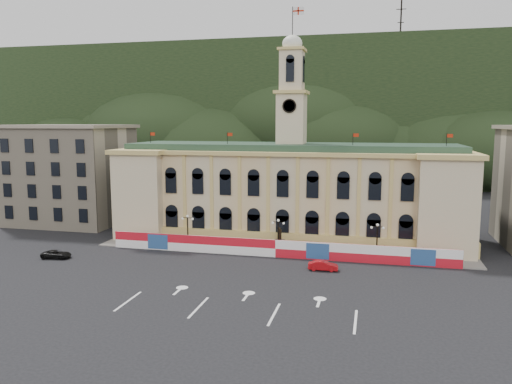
% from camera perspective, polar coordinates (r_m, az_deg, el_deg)
% --- Properties ---
extents(ground, '(260.00, 260.00, 0.00)m').
position_cam_1_polar(ground, '(57.69, -0.70, -11.31)').
color(ground, black).
rests_on(ground, ground).
extents(lane_markings, '(26.00, 10.00, 0.02)m').
position_cam_1_polar(lane_markings, '(53.14, -2.05, -13.03)').
color(lane_markings, white).
rests_on(lane_markings, ground).
extents(hill_ridge, '(230.00, 80.00, 64.00)m').
position_cam_1_polar(hill_ridge, '(175.31, 9.12, 8.02)').
color(hill_ridge, black).
rests_on(hill_ridge, ground).
extents(city_hall, '(56.20, 17.60, 37.10)m').
position_cam_1_polar(city_hall, '(82.29, 3.97, 0.13)').
color(city_hall, beige).
rests_on(city_hall, ground).
extents(side_building_left, '(21.00, 17.00, 18.60)m').
position_cam_1_polar(side_building_left, '(101.35, -20.45, 1.97)').
color(side_building_left, '#C1B095').
rests_on(side_building_left, ground).
extents(hoarding_fence, '(50.00, 0.44, 2.50)m').
position_cam_1_polar(hoarding_fence, '(71.40, 2.30, -6.46)').
color(hoarding_fence, red).
rests_on(hoarding_fence, ground).
extents(pavement, '(56.00, 5.50, 0.16)m').
position_cam_1_polar(pavement, '(74.26, 2.65, -6.83)').
color(pavement, slate).
rests_on(pavement, ground).
extents(statue, '(1.40, 1.40, 3.72)m').
position_cam_1_polar(statue, '(74.22, 2.69, -5.96)').
color(statue, '#595651').
rests_on(statue, ground).
extents(lamp_left, '(1.96, 0.44, 5.15)m').
position_cam_1_polar(lamp_left, '(76.63, -7.81, -4.13)').
color(lamp_left, black).
rests_on(lamp_left, ground).
extents(lamp_center, '(1.96, 0.44, 5.15)m').
position_cam_1_polar(lamp_center, '(72.83, 2.55, -4.70)').
color(lamp_center, black).
rests_on(lamp_center, ground).
extents(lamp_right, '(1.96, 0.44, 5.15)m').
position_cam_1_polar(lamp_right, '(71.62, 13.67, -5.14)').
color(lamp_right, black).
rests_on(lamp_right, ground).
extents(red_sedan, '(1.64, 3.97, 1.27)m').
position_cam_1_polar(red_sedan, '(65.85, 7.68, -8.33)').
color(red_sedan, '#A70B10').
rests_on(red_sedan, ground).
extents(black_suv, '(3.22, 4.72, 1.14)m').
position_cam_1_polar(black_suv, '(76.28, -21.86, -6.63)').
color(black_suv, black).
rests_on(black_suv, ground).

